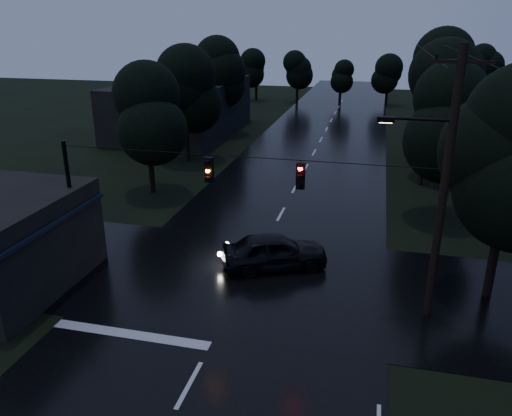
% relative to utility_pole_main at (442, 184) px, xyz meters
% --- Properties ---
extents(main_road, '(12.00, 120.00, 0.02)m').
position_rel_utility_pole_main_xyz_m(main_road, '(-7.41, 19.00, -5.26)').
color(main_road, black).
rests_on(main_road, ground).
extents(cross_street, '(60.00, 9.00, 0.02)m').
position_rel_utility_pole_main_xyz_m(cross_street, '(-7.41, 1.00, -5.26)').
color(cross_street, black).
rests_on(cross_street, ground).
extents(building_far_right, '(10.00, 14.00, 4.40)m').
position_rel_utility_pole_main_xyz_m(building_far_right, '(6.59, 23.00, -3.06)').
color(building_far_right, black).
rests_on(building_far_right, ground).
extents(building_far_left, '(10.00, 16.00, 5.00)m').
position_rel_utility_pole_main_xyz_m(building_far_left, '(-21.41, 29.00, -2.76)').
color(building_far_left, black).
rests_on(building_far_left, ground).
extents(utility_pole_main, '(3.50, 0.30, 10.00)m').
position_rel_utility_pole_main_xyz_m(utility_pole_main, '(0.00, 0.00, 0.00)').
color(utility_pole_main, black).
rests_on(utility_pole_main, ground).
extents(utility_pole_far, '(2.00, 0.30, 7.50)m').
position_rel_utility_pole_main_xyz_m(utility_pole_far, '(0.89, 17.00, -1.38)').
color(utility_pole_far, black).
rests_on(utility_pole_far, ground).
extents(anchor_pole_left, '(0.18, 0.18, 6.00)m').
position_rel_utility_pole_main_xyz_m(anchor_pole_left, '(-14.91, 0.00, -2.26)').
color(anchor_pole_left, black).
rests_on(anchor_pole_left, ground).
extents(span_signals, '(15.00, 0.37, 1.12)m').
position_rel_utility_pole_main_xyz_m(span_signals, '(-6.85, -0.01, -0.01)').
color(span_signals, black).
rests_on(span_signals, ground).
extents(tree_left_a, '(3.92, 3.92, 8.26)m').
position_rel_utility_pole_main_xyz_m(tree_left_a, '(-16.41, 11.00, -0.02)').
color(tree_left_a, black).
rests_on(tree_left_a, ground).
extents(tree_left_b, '(4.20, 4.20, 8.85)m').
position_rel_utility_pole_main_xyz_m(tree_left_b, '(-17.01, 19.00, 0.36)').
color(tree_left_b, black).
rests_on(tree_left_b, ground).
extents(tree_left_c, '(4.48, 4.48, 9.44)m').
position_rel_utility_pole_main_xyz_m(tree_left_c, '(-17.61, 29.00, 0.74)').
color(tree_left_c, black).
rests_on(tree_left_c, ground).
extents(tree_right_a, '(4.20, 4.20, 8.85)m').
position_rel_utility_pole_main_xyz_m(tree_right_a, '(1.59, 11.00, 0.36)').
color(tree_right_a, black).
rests_on(tree_right_a, ground).
extents(tree_right_b, '(4.48, 4.48, 9.44)m').
position_rel_utility_pole_main_xyz_m(tree_right_b, '(2.19, 19.00, 0.74)').
color(tree_right_b, black).
rests_on(tree_right_b, ground).
extents(tree_right_c, '(4.76, 4.76, 10.03)m').
position_rel_utility_pole_main_xyz_m(tree_right_c, '(2.79, 29.00, 1.11)').
color(tree_right_c, black).
rests_on(tree_right_c, ground).
extents(car, '(5.18, 3.69, 1.64)m').
position_rel_utility_pole_main_xyz_m(car, '(-6.44, 2.40, -4.44)').
color(car, black).
rests_on(car, ground).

